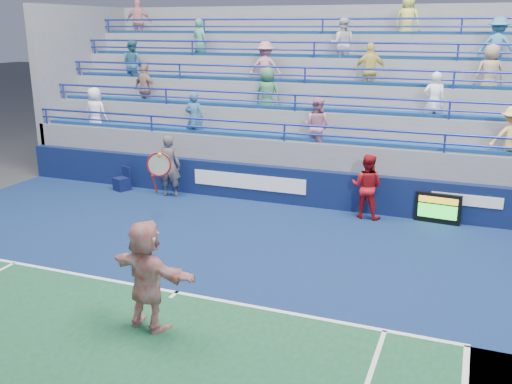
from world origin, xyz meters
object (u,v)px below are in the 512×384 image
at_px(line_judge, 169,166).
at_px(tennis_player, 147,275).
at_px(ball_girl, 367,186).
at_px(serve_speed_board, 438,209).
at_px(judge_chair, 122,183).

bearing_deg(line_judge, tennis_player, 104.91).
bearing_deg(ball_girl, tennis_player, 77.67).
distance_m(serve_speed_board, line_judge, 8.00).
bearing_deg(judge_chair, ball_girl, 0.73).
bearing_deg(serve_speed_board, judge_chair, -178.04).
distance_m(serve_speed_board, tennis_player, 8.74).
height_order(judge_chair, tennis_player, tennis_player).
xyz_separation_m(judge_chair, line_judge, (1.77, 0.00, 0.73)).
distance_m(tennis_player, ball_girl, 7.74).
xyz_separation_m(line_judge, ball_girl, (6.08, 0.10, -0.07)).
bearing_deg(serve_speed_board, ball_girl, -172.97).
xyz_separation_m(serve_speed_board, ball_girl, (-1.89, -0.23, 0.48)).
bearing_deg(ball_girl, judge_chair, 6.59).
relative_size(serve_speed_board, ball_girl, 0.67).
xyz_separation_m(judge_chair, ball_girl, (7.85, 0.10, 0.65)).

